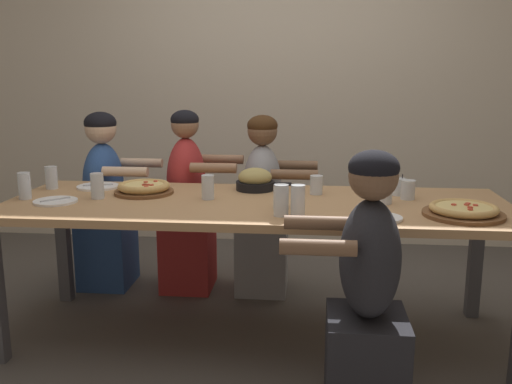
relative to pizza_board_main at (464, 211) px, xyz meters
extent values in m
plane|color=#514C47|center=(-0.98, 0.20, -0.77)|extent=(18.00, 18.00, 0.00)
cube|color=beige|center=(-0.98, 2.01, 0.83)|extent=(10.00, 0.06, 3.20)
cube|color=tan|center=(-0.98, 0.20, -0.05)|extent=(2.57, 0.90, 0.04)
cube|color=#4C4C51|center=(-2.21, 0.59, -0.42)|extent=(0.07, 0.07, 0.71)
cube|color=#4C4C51|center=(0.25, 0.59, -0.42)|extent=(0.07, 0.07, 0.71)
cylinder|color=brown|center=(0.00, 0.00, -0.02)|extent=(0.37, 0.37, 0.02)
torus|color=tan|center=(0.00, 0.00, 0.01)|extent=(0.31, 0.31, 0.03)
cylinder|color=#E5C675|center=(0.00, 0.00, 0.01)|extent=(0.27, 0.27, 0.03)
cylinder|color=#C6422D|center=(0.06, 0.02, 0.02)|extent=(0.02, 0.02, 0.01)
cylinder|color=#C6422D|center=(0.03, 0.05, 0.02)|extent=(0.02, 0.02, 0.01)
cylinder|color=#C6422D|center=(0.01, -0.07, 0.02)|extent=(0.02, 0.02, 0.01)
cylinder|color=#C6422D|center=(0.02, 0.02, 0.02)|extent=(0.02, 0.02, 0.01)
cylinder|color=#C6422D|center=(0.02, -0.03, 0.02)|extent=(0.02, 0.02, 0.01)
cylinder|color=#C6422D|center=(-0.04, 0.02, 0.02)|extent=(0.02, 0.02, 0.01)
cylinder|color=brown|center=(-1.61, 0.33, -0.02)|extent=(0.32, 0.32, 0.02)
torus|color=tan|center=(-1.61, 0.33, 0.02)|extent=(0.28, 0.28, 0.04)
cylinder|color=#E5C675|center=(-1.61, 0.33, 0.01)|extent=(0.23, 0.23, 0.03)
cylinder|color=#C6422D|center=(-1.56, 0.41, 0.03)|extent=(0.02, 0.02, 0.01)
cylinder|color=#C6422D|center=(-1.60, 0.30, 0.03)|extent=(0.02, 0.02, 0.01)
cylinder|color=#C6422D|center=(-1.61, 0.38, 0.03)|extent=(0.02, 0.02, 0.01)
cylinder|color=#C6422D|center=(-1.58, 0.31, 0.03)|extent=(0.02, 0.02, 0.01)
cylinder|color=#C6422D|center=(-1.56, 0.30, 0.03)|extent=(0.02, 0.02, 0.01)
cylinder|color=#C6422D|center=(-1.57, 0.25, 0.03)|extent=(0.02, 0.02, 0.01)
cylinder|color=#C6422D|center=(-1.60, 0.32, 0.03)|extent=(0.02, 0.02, 0.01)
cylinder|color=black|center=(-1.02, 0.49, 0.00)|extent=(0.22, 0.22, 0.05)
cylinder|color=black|center=(-0.86, 0.49, 0.01)|extent=(0.10, 0.02, 0.02)
ellipsoid|color=tan|center=(-1.02, 0.49, 0.05)|extent=(0.19, 0.19, 0.10)
cylinder|color=white|center=(-0.38, -0.09, -0.02)|extent=(0.19, 0.19, 0.01)
cube|color=#B7B7BC|center=(-0.38, -0.09, -0.01)|extent=(0.08, 0.12, 0.01)
cylinder|color=white|center=(-2.00, 0.08, -0.02)|extent=(0.22, 0.22, 0.01)
cube|color=#B7B7BC|center=(-2.00, 0.08, -0.01)|extent=(0.12, 0.12, 0.01)
cylinder|color=white|center=(-1.92, 0.47, -0.02)|extent=(0.24, 0.24, 0.01)
cube|color=#B7B7BC|center=(-1.92, 0.47, -0.01)|extent=(0.16, 0.07, 0.01)
cylinder|color=silver|center=(-0.23, 0.43, 0.02)|extent=(0.07, 0.07, 0.09)
cylinder|color=#1EA8DB|center=(-0.23, 0.43, 0.01)|extent=(0.06, 0.06, 0.07)
cylinder|color=black|center=(-0.22, 0.43, 0.03)|extent=(0.00, 0.01, 0.12)
cylinder|color=silver|center=(-0.33, 0.22, 0.04)|extent=(0.08, 0.08, 0.13)
cylinder|color=silver|center=(-0.33, 0.22, 0.01)|extent=(0.07, 0.07, 0.07)
cylinder|color=silver|center=(-1.81, 0.19, 0.04)|extent=(0.07, 0.07, 0.13)
cylinder|color=black|center=(-1.81, 0.19, 0.03)|extent=(0.06, 0.06, 0.11)
cylinder|color=silver|center=(-0.67, 0.41, 0.02)|extent=(0.07, 0.07, 0.10)
cylinder|color=silver|center=(-0.67, 0.41, 0.00)|extent=(0.06, 0.06, 0.05)
cylinder|color=silver|center=(-2.19, 0.15, 0.04)|extent=(0.06, 0.06, 0.14)
cylinder|color=silver|center=(-0.85, 0.06, 0.03)|extent=(0.08, 0.08, 0.11)
cylinder|color=silver|center=(-0.76, -0.09, 0.05)|extent=(0.07, 0.07, 0.15)
cylinder|color=black|center=(-0.76, -0.09, 0.03)|extent=(0.06, 0.06, 0.11)
cylinder|color=silver|center=(-0.84, -0.08, 0.05)|extent=(0.07, 0.07, 0.15)
cylinder|color=silver|center=(-0.84, -0.08, 0.02)|extent=(0.06, 0.06, 0.09)
cylinder|color=silver|center=(-1.24, 0.23, 0.04)|extent=(0.07, 0.07, 0.13)
cylinder|color=black|center=(-1.24, 0.23, 0.02)|extent=(0.06, 0.06, 0.10)
cylinder|color=silver|center=(-2.17, 0.41, 0.04)|extent=(0.07, 0.07, 0.13)
cylinder|color=black|center=(-2.17, 0.41, 0.00)|extent=(0.06, 0.06, 0.06)
cylinder|color=silver|center=(-0.20, 0.34, 0.02)|extent=(0.07, 0.07, 0.10)
cylinder|color=silver|center=(-0.20, 0.34, 0.00)|extent=(0.07, 0.07, 0.06)
cube|color=#2D5193|center=(-2.04, 0.87, -0.55)|extent=(0.32, 0.34, 0.44)
ellipsoid|color=#2D5193|center=(-2.04, 0.87, -0.08)|extent=(0.24, 0.36, 0.51)
sphere|color=beige|center=(-2.04, 0.87, 0.27)|extent=(0.20, 0.20, 0.20)
ellipsoid|color=black|center=(-2.04, 0.87, 0.31)|extent=(0.20, 0.20, 0.14)
cylinder|color=beige|center=(-1.83, 1.04, 0.03)|extent=(0.28, 0.06, 0.06)
cylinder|color=beige|center=(-1.83, 0.70, 0.03)|extent=(0.28, 0.06, 0.06)
cube|color=#232328|center=(-0.47, -0.46, -0.55)|extent=(0.32, 0.34, 0.44)
ellipsoid|color=#232328|center=(-0.47, -0.46, -0.09)|extent=(0.24, 0.36, 0.48)
sphere|color=brown|center=(-0.47, -0.46, 0.24)|extent=(0.19, 0.19, 0.19)
ellipsoid|color=black|center=(-0.47, -0.46, 0.27)|extent=(0.19, 0.19, 0.13)
cylinder|color=brown|center=(-0.67, -0.64, 0.00)|extent=(0.28, 0.06, 0.06)
cylinder|color=brown|center=(-0.67, -0.29, 0.00)|extent=(0.28, 0.06, 0.06)
cube|color=#B22D2D|center=(-1.49, 0.87, -0.55)|extent=(0.32, 0.34, 0.44)
ellipsoid|color=#B22D2D|center=(-1.49, 0.87, -0.06)|extent=(0.24, 0.36, 0.55)
sphere|color=#9E7051|center=(-1.49, 0.87, 0.30)|extent=(0.17, 0.17, 0.17)
ellipsoid|color=black|center=(-1.49, 0.87, 0.33)|extent=(0.18, 0.18, 0.12)
cylinder|color=#9E7051|center=(-1.29, 1.04, 0.06)|extent=(0.28, 0.06, 0.06)
cylinder|color=#9E7051|center=(-1.29, 0.70, 0.06)|extent=(0.28, 0.06, 0.06)
cube|color=#99999E|center=(-1.01, 0.87, -0.55)|extent=(0.32, 0.34, 0.44)
ellipsoid|color=#99999E|center=(-1.01, 0.87, -0.08)|extent=(0.24, 0.36, 0.51)
sphere|color=brown|center=(-1.01, 0.87, 0.27)|extent=(0.19, 0.19, 0.19)
ellipsoid|color=#422814|center=(-1.01, 0.87, 0.30)|extent=(0.19, 0.19, 0.13)
cylinder|color=brown|center=(-0.80, 1.04, 0.03)|extent=(0.28, 0.06, 0.06)
cylinder|color=brown|center=(-0.80, 0.70, 0.03)|extent=(0.28, 0.06, 0.06)
camera|label=1|loc=(-0.70, -2.63, 0.63)|focal=40.00mm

